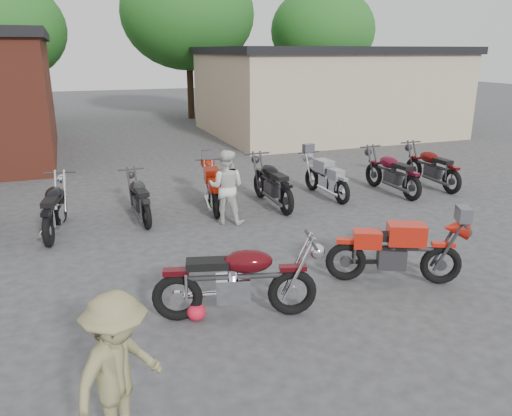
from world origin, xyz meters
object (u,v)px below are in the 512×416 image
object	(u,v)px
row_bike_3	(139,196)
row_bike_7	(392,170)
helmet	(196,312)
row_bike_4	(212,185)
row_bike_8	(432,165)
row_bike_5	(272,181)
row_bike_6	(326,175)
person_light	(226,187)
sportbike	(397,248)
person_tan	(119,374)
row_bike_2	(54,205)
vintage_motorcycle	(238,276)

from	to	relation	value
row_bike_3	row_bike_7	xyz separation A→B (m)	(6.54, -0.13, 0.06)
helmet	row_bike_3	distance (m)	4.75
row_bike_4	row_bike_8	bearing A→B (deg)	-82.23
row_bike_5	row_bike_7	bearing A→B (deg)	-92.54
helmet	row_bike_4	world-z (taller)	row_bike_4
row_bike_6	row_bike_3	bearing A→B (deg)	87.67
row_bike_6	row_bike_7	xyz separation A→B (m)	(1.79, -0.29, 0.04)
row_bike_5	row_bike_6	world-z (taller)	row_bike_5
row_bike_3	row_bike_4	distance (m)	1.75
row_bike_3	row_bike_8	size ratio (longest dim) A/B	0.89
person_light	row_bike_8	distance (m)	6.27
sportbike	row_bike_5	bearing A→B (deg)	118.89
person_light	person_tan	size ratio (longest dim) A/B	1.00
row_bike_4	row_bike_2	bearing A→B (deg)	106.92
row_bike_2	row_bike_8	size ratio (longest dim) A/B	0.98
row_bike_2	row_bike_7	distance (m)	8.29
sportbike	row_bike_4	size ratio (longest dim) A/B	1.06
sportbike	row_bike_5	world-z (taller)	row_bike_5
helmet	row_bike_3	world-z (taller)	row_bike_3
vintage_motorcycle	sportbike	xyz separation A→B (m)	(2.75, 0.18, -0.04)
row_bike_2	row_bike_4	bearing A→B (deg)	-73.09
sportbike	row_bike_4	xyz separation A→B (m)	(-1.69, 4.89, -0.03)
sportbike	row_bike_5	distance (m)	4.64
row_bike_5	person_light	bearing A→B (deg)	119.27
helmet	row_bike_3	xyz separation A→B (m)	(-0.10, 4.73, 0.42)
row_bike_4	row_bike_7	bearing A→B (deg)	-84.55
vintage_motorcycle	row_bike_2	size ratio (longest dim) A/B	1.07
vintage_motorcycle	person_tan	distance (m)	2.64
sportbike	row_bike_6	size ratio (longest dim) A/B	1.07
sportbike	row_bike_4	bearing A→B (deg)	134.60
person_light	row_bike_7	size ratio (longest dim) A/B	0.77
row_bike_5	row_bike_8	xyz separation A→B (m)	(4.80, 0.09, -0.01)
vintage_motorcycle	person_tan	xyz separation A→B (m)	(-1.80, -1.92, 0.16)
row_bike_5	row_bike_8	world-z (taller)	row_bike_5
sportbike	helmet	distance (m)	3.37
person_tan	row_bike_5	size ratio (longest dim) A/B	0.75
helmet	row_bike_7	distance (m)	7.93
row_bike_3	row_bike_7	size ratio (longest dim) A/B	0.90
person_tan	row_bike_4	distance (m)	7.55
person_light	row_bike_2	bearing A→B (deg)	20.12
helmet	row_bike_8	distance (m)	9.20
person_light	row_bike_5	distance (m)	1.64
helmet	row_bike_7	xyz separation A→B (m)	(6.44, 4.61, 0.49)
person_light	row_bike_7	xyz separation A→B (m)	(4.78, 0.76, -0.20)
person_tan	row_bike_8	xyz separation A→B (m)	(9.07, 6.82, -0.20)
row_bike_6	sportbike	bearing A→B (deg)	160.64
helmet	row_bike_4	size ratio (longest dim) A/B	0.14
person_light	row_bike_6	distance (m)	3.18
sportbike	row_bike_8	distance (m)	6.54
row_bike_7	person_light	bearing A→B (deg)	94.76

